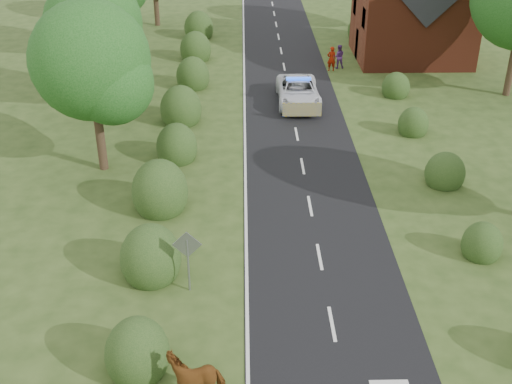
{
  "coord_description": "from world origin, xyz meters",
  "views": [
    {
      "loc": [
        -2.94,
        -16.91,
        14.59
      ],
      "look_at": [
        -2.46,
        7.04,
        1.3
      ],
      "focal_mm": 45.0,
      "sensor_mm": 36.0,
      "label": 1
    }
  ],
  "objects_px": {
    "cow": "(196,378)",
    "pedestrian_purple": "(339,57)",
    "road_sign": "(187,253)",
    "police_van": "(298,92)",
    "pedestrian_red": "(331,59)"
  },
  "relations": [
    {
      "from": "cow",
      "to": "road_sign",
      "type": "bearing_deg",
      "value": 178.86
    },
    {
      "from": "police_van",
      "to": "road_sign",
      "type": "bearing_deg",
      "value": -106.41
    },
    {
      "from": "road_sign",
      "to": "cow",
      "type": "bearing_deg",
      "value": -83.49
    },
    {
      "from": "police_van",
      "to": "pedestrian_purple",
      "type": "relative_size",
      "value": 3.3
    },
    {
      "from": "cow",
      "to": "pedestrian_red",
      "type": "relative_size",
      "value": 1.13
    },
    {
      "from": "road_sign",
      "to": "pedestrian_purple",
      "type": "distance_m",
      "value": 27.22
    },
    {
      "from": "road_sign",
      "to": "cow",
      "type": "xyz_separation_m",
      "value": [
        0.58,
        -5.09,
        -0.95
      ]
    },
    {
      "from": "police_van",
      "to": "pedestrian_purple",
      "type": "bearing_deg",
      "value": 63.43
    },
    {
      "from": "cow",
      "to": "pedestrian_purple",
      "type": "bearing_deg",
      "value": 157.27
    },
    {
      "from": "road_sign",
      "to": "police_van",
      "type": "height_order",
      "value": "road_sign"
    },
    {
      "from": "road_sign",
      "to": "police_van",
      "type": "distance_m",
      "value": 19.55
    },
    {
      "from": "police_van",
      "to": "pedestrian_red",
      "type": "distance_m",
      "value": 6.96
    },
    {
      "from": "pedestrian_red",
      "to": "pedestrian_purple",
      "type": "distance_m",
      "value": 0.86
    },
    {
      "from": "road_sign",
      "to": "pedestrian_red",
      "type": "xyz_separation_m",
      "value": [
        8.28,
        25.11,
        -0.78
      ]
    },
    {
      "from": "police_van",
      "to": "pedestrian_red",
      "type": "xyz_separation_m",
      "value": [
        2.85,
        6.35,
        0.11
      ]
    }
  ]
}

